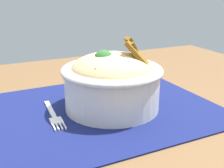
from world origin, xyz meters
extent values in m
cube|color=brown|center=(0.00, 0.00, 0.73)|extent=(1.15, 0.84, 0.03)
cylinder|color=brown|center=(-0.52, -0.36, 0.36)|extent=(0.04, 0.04, 0.72)
cube|color=#11194C|center=(0.01, 0.02, 0.75)|extent=(0.47, 0.37, 0.00)
cylinder|color=silver|center=(-0.02, 0.03, 0.79)|extent=(0.18, 0.18, 0.08)
torus|color=silver|center=(-0.02, 0.03, 0.83)|extent=(0.20, 0.20, 0.01)
ellipsoid|color=tan|center=(-0.02, 0.03, 0.83)|extent=(0.22, 0.22, 0.06)
sphere|color=#2B5F29|center=(0.00, 0.03, 0.85)|extent=(0.04, 0.04, 0.04)
cylinder|color=orange|center=(-0.02, 0.03, 0.84)|extent=(0.02, 0.03, 0.01)
cylinder|color=orange|center=(0.02, 0.02, 0.84)|extent=(0.04, 0.01, 0.01)
cylinder|color=orange|center=(0.02, 0.06, 0.84)|extent=(0.04, 0.02, 0.01)
cube|color=brown|center=(-0.06, 0.06, 0.86)|extent=(0.05, 0.04, 0.05)
cube|color=brown|center=(-0.06, 0.05, 0.86)|extent=(0.04, 0.03, 0.05)
cube|color=brown|center=(-0.06, 0.04, 0.86)|extent=(0.03, 0.03, 0.05)
cube|color=brown|center=(-0.07, 0.03, 0.86)|extent=(0.04, 0.02, 0.06)
cube|color=silver|center=(0.10, -0.02, 0.75)|extent=(0.01, 0.07, 0.00)
cube|color=silver|center=(0.10, 0.03, 0.75)|extent=(0.01, 0.01, 0.00)
cube|color=silver|center=(0.10, 0.04, 0.75)|extent=(0.02, 0.03, 0.00)
cube|color=silver|center=(0.11, 0.07, 0.75)|extent=(0.00, 0.02, 0.00)
cube|color=silver|center=(0.10, 0.07, 0.75)|extent=(0.00, 0.02, 0.00)
cube|color=silver|center=(0.10, 0.07, 0.75)|extent=(0.00, 0.02, 0.00)
cube|color=silver|center=(0.09, 0.07, 0.75)|extent=(0.00, 0.02, 0.00)
camera|label=1|loc=(0.21, 0.53, 0.99)|focal=47.98mm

